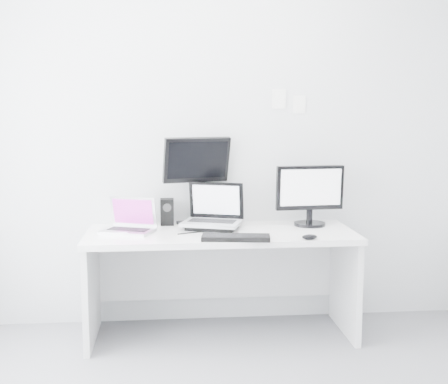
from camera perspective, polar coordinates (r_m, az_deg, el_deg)
The scene contains 11 objects.
back_wall at distance 4.28m, azimuth -0.74°, elevation 5.32°, with size 3.60×3.60×0.00m, color silver.
desk at distance 4.10m, azimuth -0.31°, elevation -8.79°, with size 1.80×0.70×0.73m, color white.
macbook at distance 3.99m, azimuth -9.24°, elevation -2.16°, with size 0.33×0.25×0.25m, color #AAAAAF.
speaker at distance 4.24m, azimuth -5.47°, elevation -1.90°, with size 0.09×0.09×0.19m, color black.
dell_laptop at distance 4.05m, azimuth -1.19°, elevation -1.35°, with size 0.39×0.30×0.32m, color #A1A4A8.
rear_monitor at distance 4.20m, azimuth -2.71°, elevation 1.16°, with size 0.47×0.17×0.64m, color black.
samsung_monitor at distance 4.22m, azimuth 8.27°, elevation -0.25°, with size 0.48×0.22×0.44m, color black.
keyboard at distance 3.75m, azimuth 1.14°, elevation -4.39°, with size 0.43×0.15×0.03m, color black.
mouse at distance 3.79m, azimuth 8.20°, elevation -4.29°, with size 0.10×0.06×0.03m, color black.
wall_note_0 at distance 4.33m, azimuth 5.28°, elevation 8.89°, with size 0.10×0.00×0.14m, color white.
wall_note_1 at distance 4.36m, azimuth 7.23°, elevation 8.32°, with size 0.09×0.00×0.13m, color white.
Camera 1 is at (-0.35, -2.66, 1.54)m, focal length 47.70 mm.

